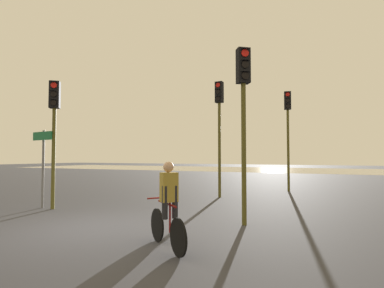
{
  "coord_description": "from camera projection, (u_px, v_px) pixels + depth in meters",
  "views": [
    {
      "loc": [
        5.15,
        -5.53,
        1.71
      ],
      "look_at": [
        0.5,
        5.0,
        2.2
      ],
      "focal_mm": 28.0,
      "sensor_mm": 36.0,
      "label": 1
    }
  ],
  "objects": [
    {
      "name": "traffic_light_near_left",
      "position": [
        54.0,
        119.0,
        9.87
      ],
      "size": [
        0.4,
        0.42,
        4.21
      ],
      "rotation": [
        0.0,
        0.0,
        3.75
      ],
      "color": "#4C4719",
      "rests_on": "ground"
    },
    {
      "name": "direction_sign_post",
      "position": [
        43.0,
        157.0,
        10.05
      ],
      "size": [
        1.09,
        0.22,
        2.6
      ],
      "rotation": [
        0.0,
        0.0,
        2.97
      ],
      "color": "slate",
      "rests_on": "ground"
    },
    {
      "name": "traffic_light_far_right",
      "position": [
        288.0,
        122.0,
        14.9
      ],
      "size": [
        0.36,
        0.38,
        4.97
      ],
      "rotation": [
        0.0,
        0.0,
        3.33
      ],
      "color": "#4C4719",
      "rests_on": "ground"
    },
    {
      "name": "ground_plane",
      "position": [
        87.0,
        229.0,
        7.06
      ],
      "size": [
        120.0,
        120.0,
        0.0
      ],
      "primitive_type": "plane",
      "color": "#333338"
    },
    {
      "name": "cyclist",
      "position": [
        168.0,
        205.0,
        5.55
      ],
      "size": [
        1.34,
        1.12,
        1.62
      ],
      "rotation": [
        0.0,
        0.0,
        0.88
      ],
      "color": "black",
      "rests_on": "ground"
    },
    {
      "name": "traffic_light_near_right",
      "position": [
        243.0,
        102.0,
        7.62
      ],
      "size": [
        0.4,
        0.42,
        4.49
      ],
      "rotation": [
        0.0,
        0.0,
        3.76
      ],
      "color": "#4C4719",
      "rests_on": "ground"
    },
    {
      "name": "water_strip",
      "position": [
        281.0,
        170.0,
        38.88
      ],
      "size": [
        80.0,
        16.0,
        0.01
      ],
      "primitive_type": "cube",
      "color": "#9E937F",
      "rests_on": "ground"
    },
    {
      "name": "traffic_light_center",
      "position": [
        219.0,
        117.0,
        12.74
      ],
      "size": [
        0.34,
        0.35,
        4.92
      ],
      "rotation": [
        0.0,
        0.0,
        3.06
      ],
      "color": "#4C4719",
      "rests_on": "ground"
    }
  ]
}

